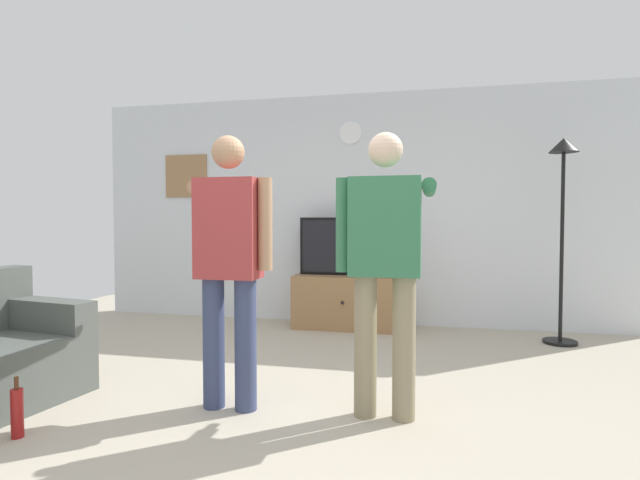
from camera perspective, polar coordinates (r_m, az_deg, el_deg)
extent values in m
plane|color=#B2A893|center=(3.22, -4.91, -19.89)|extent=(8.40, 8.40, 0.00)
cube|color=silver|center=(5.86, 3.83, 3.59)|extent=(6.40, 0.10, 2.70)
cube|color=#997047|center=(5.60, 3.06, -7.17)|extent=(1.17, 0.47, 0.59)
sphere|color=black|center=(5.35, 2.61, -7.29)|extent=(0.04, 0.04, 0.04)
cube|color=black|center=(5.58, 3.16, -0.74)|extent=(1.09, 0.06, 0.66)
cube|color=black|center=(5.54, 3.10, -0.76)|extent=(1.03, 0.01, 0.60)
cylinder|color=white|center=(5.90, 3.58, 12.32)|extent=(0.26, 0.03, 0.26)
cube|color=#997047|center=(6.52, -15.26, 7.17)|extent=(0.56, 0.04, 0.54)
cylinder|color=black|center=(5.49, 26.11, -10.58)|extent=(0.32, 0.32, 0.03)
cylinder|color=black|center=(5.36, 26.29, -0.74)|extent=(0.04, 0.04, 1.85)
cone|color=black|center=(5.41, 26.47, 9.85)|extent=(0.28, 0.28, 0.14)
cylinder|color=#384266|center=(3.32, -12.25, -11.56)|extent=(0.14, 0.14, 0.85)
cylinder|color=#384266|center=(3.24, -8.64, -11.91)|extent=(0.14, 0.14, 0.85)
cube|color=#A53838|center=(3.18, -10.57, 1.33)|extent=(0.40, 0.22, 0.64)
sphere|color=tan|center=(3.21, -10.63, 9.99)|extent=(0.21, 0.21, 0.21)
cylinder|color=tan|center=(3.55, -12.39, 5.75)|extent=(0.09, 0.58, 0.09)
cube|color=white|center=(3.84, -10.35, 5.49)|extent=(0.04, 0.12, 0.04)
cylinder|color=tan|center=(3.09, -6.40, 1.86)|extent=(0.09, 0.09, 0.58)
cylinder|color=gray|center=(3.12, 5.29, -12.15)|extent=(0.14, 0.14, 0.88)
cylinder|color=gray|center=(3.09, 9.72, -12.27)|extent=(0.14, 0.14, 0.88)
cube|color=#33724C|center=(3.00, 7.57, 1.55)|extent=(0.43, 0.22, 0.60)
sphere|color=beige|center=(3.04, 7.62, 10.35)|extent=(0.21, 0.21, 0.21)
cylinder|color=#33724C|center=(3.04, 2.70, 1.76)|extent=(0.09, 0.09, 0.58)
cylinder|color=#33724C|center=(3.29, 12.58, 5.92)|extent=(0.09, 0.58, 0.09)
cube|color=white|center=(3.61, 12.60, 5.60)|extent=(0.04, 0.12, 0.04)
cube|color=#4C514C|center=(4.15, -29.51, -7.50)|extent=(0.87, 0.33, 0.22)
cylinder|color=maroon|center=(3.36, -31.74, -16.76)|extent=(0.07, 0.07, 0.27)
cylinder|color=#4C2814|center=(3.31, -31.81, -13.95)|extent=(0.02, 0.02, 0.07)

